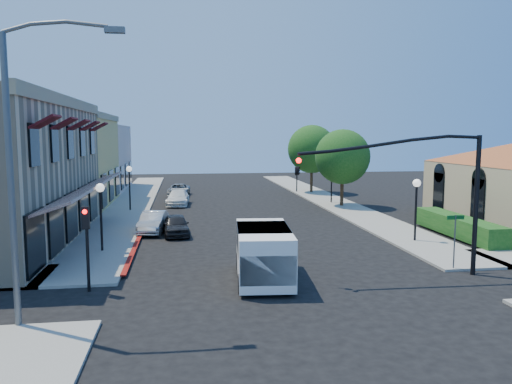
{
  "coord_description": "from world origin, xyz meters",
  "views": [
    {
      "loc": [
        -4.34,
        -17.92,
        6.01
      ],
      "look_at": [
        -0.02,
        11.43,
        2.6
      ],
      "focal_mm": 35.0,
      "sensor_mm": 36.0,
      "label": 1
    }
  ],
  "objects": [
    {
      "name": "street_tree_b",
      "position": [
        8.8,
        32.0,
        4.54
      ],
      "size": [
        4.94,
        4.94,
        7.02
      ],
      "color": "black",
      "rests_on": "ground"
    },
    {
      "name": "parked_car_b",
      "position": [
        -6.2,
        13.0,
        0.65
      ],
      "size": [
        1.89,
        4.09,
        1.3
      ],
      "primitive_type": "imported",
      "rotation": [
        0.0,
        0.0,
        -0.14
      ],
      "color": "silver",
      "rests_on": "ground"
    },
    {
      "name": "pink_stucco_building",
      "position": [
        -15.5,
        38.0,
        3.5
      ],
      "size": [
        10.0,
        12.0,
        7.0
      ],
      "primitive_type": "cube",
      "color": "#BF9D90",
      "rests_on": "ground"
    },
    {
      "name": "ground",
      "position": [
        0.0,
        0.0,
        0.0
      ],
      "size": [
        120.0,
        120.0,
        0.0
      ],
      "primitive_type": "plane",
      "color": "black",
      "rests_on": "ground"
    },
    {
      "name": "street_tree_a",
      "position": [
        8.8,
        22.0,
        4.19
      ],
      "size": [
        4.56,
        4.56,
        6.48
      ],
      "color": "black",
      "rests_on": "ground"
    },
    {
      "name": "parked_car_a",
      "position": [
        -4.8,
        12.0,
        0.62
      ],
      "size": [
        1.71,
        3.74,
        1.24
      ],
      "primitive_type": "imported",
      "rotation": [
        0.0,
        0.0,
        0.07
      ],
      "color": "black",
      "rests_on": "ground"
    },
    {
      "name": "curb_red_strip",
      "position": [
        -6.9,
        8.0,
        0.0
      ],
      "size": [
        0.25,
        10.0,
        0.06
      ],
      "primitive_type": "cube",
      "color": "maroon",
      "rests_on": "ground"
    },
    {
      "name": "hedge",
      "position": [
        11.7,
        9.0,
        0.0
      ],
      "size": [
        1.4,
        8.0,
        1.1
      ],
      "primitive_type": "cube",
      "color": "#154915",
      "rests_on": "ground"
    },
    {
      "name": "lamppost_left_far",
      "position": [
        -8.5,
        22.0,
        2.74
      ],
      "size": [
        0.44,
        0.44,
        3.57
      ],
      "color": "black",
      "rests_on": "ground"
    },
    {
      "name": "street_name_sign",
      "position": [
        7.5,
        2.2,
        1.7
      ],
      "size": [
        0.8,
        0.06,
        2.5
      ],
      "color": "#595B5E",
      "rests_on": "ground"
    },
    {
      "name": "cobra_streetlight",
      "position": [
        -9.15,
        -2.0,
        5.27
      ],
      "size": [
        3.6,
        0.25,
        9.31
      ],
      "color": "#595B5E",
      "rests_on": "ground"
    },
    {
      "name": "lamppost_right_near",
      "position": [
        8.5,
        8.0,
        2.74
      ],
      "size": [
        0.44,
        0.44,
        3.57
      ],
      "color": "black",
      "rests_on": "ground"
    },
    {
      "name": "signal_mast_arm",
      "position": [
        5.86,
        1.5,
        4.09
      ],
      "size": [
        8.01,
        0.39,
        6.0
      ],
      "color": "black",
      "rests_on": "ground"
    },
    {
      "name": "lamppost_right_far",
      "position": [
        8.5,
        24.0,
        2.74
      ],
      "size": [
        0.44,
        0.44,
        3.57
      ],
      "color": "black",
      "rests_on": "ground"
    },
    {
      "name": "parked_car_c",
      "position": [
        -4.8,
        25.0,
        0.64
      ],
      "size": [
        2.11,
        4.53,
        1.28
      ],
      "primitive_type": "imported",
      "rotation": [
        0.0,
        0.0,
        -0.07
      ],
      "color": "white",
      "rests_on": "ground"
    },
    {
      "name": "secondary_signal",
      "position": [
        -8.0,
        1.41,
        2.32
      ],
      "size": [
        0.28,
        0.42,
        3.32
      ],
      "color": "black",
      "rests_on": "ground"
    },
    {
      "name": "yellow_stucco_building",
      "position": [
        -15.5,
        26.0,
        3.8
      ],
      "size": [
        10.0,
        12.0,
        7.6
      ],
      "primitive_type": "cube",
      "color": "tan",
      "rests_on": "ground"
    },
    {
      "name": "white_van",
      "position": [
        -1.09,
        1.95,
        1.26
      ],
      "size": [
        2.55,
        5.1,
        2.19
      ],
      "color": "white",
      "rests_on": "ground"
    },
    {
      "name": "sidewalk_left",
      "position": [
        -8.75,
        27.0,
        0.06
      ],
      "size": [
        3.5,
        50.0,
        0.12
      ],
      "primitive_type": "cube",
      "color": "gray",
      "rests_on": "ground"
    },
    {
      "name": "lamppost_left_near",
      "position": [
        -8.5,
        8.0,
        2.74
      ],
      "size": [
        0.44,
        0.44,
        3.57
      ],
      "color": "black",
      "rests_on": "ground"
    },
    {
      "name": "sidewalk_right",
      "position": [
        8.75,
        27.0,
        0.06
      ],
      "size": [
        3.5,
        50.0,
        0.12
      ],
      "primitive_type": "cube",
      "color": "gray",
      "rests_on": "ground"
    },
    {
      "name": "parked_car_d",
      "position": [
        -4.8,
        31.65,
        0.59
      ],
      "size": [
        2.38,
        4.41,
        1.17
      ],
      "primitive_type": "imported",
      "rotation": [
        0.0,
        0.0,
        -0.1
      ],
      "color": "gray",
      "rests_on": "ground"
    }
  ]
}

